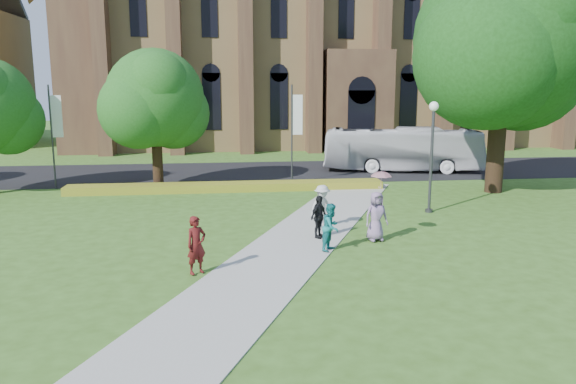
{
  "coord_description": "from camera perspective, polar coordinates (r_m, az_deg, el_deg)",
  "views": [
    {
      "loc": [
        -2.36,
        -18.66,
        6.02
      ],
      "look_at": [
        0.42,
        4.14,
        1.6
      ],
      "focal_mm": 35.0,
      "sensor_mm": 36.0,
      "label": 1
    }
  ],
  "objects": [
    {
      "name": "ground",
      "position": [
        19.75,
        0.25,
        -6.85
      ],
      "size": [
        160.0,
        160.0,
        0.0
      ],
      "primitive_type": "plane",
      "color": "#385A1B",
      "rests_on": "ground"
    },
    {
      "name": "road",
      "position": [
        39.2,
        -3.41,
        2.06
      ],
      "size": [
        160.0,
        10.0,
        0.02
      ],
      "primitive_type": "cube",
      "color": "black",
      "rests_on": "ground"
    },
    {
      "name": "footpath",
      "position": [
        20.69,
        -0.1,
        -5.96
      ],
      "size": [
        15.58,
        28.54,
        0.04
      ],
      "primitive_type": "cube",
      "rotation": [
        0.0,
        0.0,
        -0.44
      ],
      "color": "#B2B2A8",
      "rests_on": "ground"
    },
    {
      "name": "flower_hedge",
      "position": [
        32.39,
        -6.2,
        0.52
      ],
      "size": [
        18.0,
        1.4,
        0.45
      ],
      "primitive_type": "cube",
      "color": "gold",
      "rests_on": "ground"
    },
    {
      "name": "cathedral",
      "position": [
        60.09,
        5.22,
        17.51
      ],
      "size": [
        52.6,
        18.25,
        28.0
      ],
      "color": "brown",
      "rests_on": "ground"
    },
    {
      "name": "streetlamp",
      "position": [
        27.16,
        14.43,
        4.8
      ],
      "size": [
        0.44,
        0.44,
        5.24
      ],
      "color": "#38383D",
      "rests_on": "ground"
    },
    {
      "name": "large_tree",
      "position": [
        33.48,
        21.05,
        14.21
      ],
      "size": [
        9.6,
        9.6,
        13.2
      ],
      "color": "#332114",
      "rests_on": "ground"
    },
    {
      "name": "street_tree_1",
      "position": [
        33.37,
        -13.38,
        9.24
      ],
      "size": [
        5.6,
        5.6,
        8.05
      ],
      "color": "#332114",
      "rests_on": "ground"
    },
    {
      "name": "banner_pole_0",
      "position": [
        34.26,
        0.58,
        6.49
      ],
      "size": [
        0.7,
        0.1,
        6.0
      ],
      "color": "#38383D",
      "rests_on": "ground"
    },
    {
      "name": "banner_pole_1",
      "position": [
        35.27,
        -22.71,
        5.78
      ],
      "size": [
        0.7,
        0.1,
        6.0
      ],
      "color": "#38383D",
      "rests_on": "ground"
    },
    {
      "name": "tour_coach",
      "position": [
        40.07,
        11.55,
        4.27
      ],
      "size": [
        11.28,
        4.91,
        3.06
      ],
      "primitive_type": "imported",
      "rotation": [
        0.0,
        0.0,
        1.35
      ],
      "color": "white",
      "rests_on": "road"
    },
    {
      "name": "pedestrian_0",
      "position": [
        18.19,
        -9.29,
        -5.34
      ],
      "size": [
        0.82,
        0.76,
        1.88
      ],
      "primitive_type": "imported",
      "rotation": [
        0.0,
        0.0,
        0.59
      ],
      "color": "#4D1211",
      "rests_on": "footpath"
    },
    {
      "name": "pedestrian_1",
      "position": [
        20.51,
        4.42,
        -3.56
      ],
      "size": [
        1.04,
        1.08,
        1.75
      ],
      "primitive_type": "imported",
      "rotation": [
        0.0,
        0.0,
        0.94
      ],
      "color": "#187879",
      "rests_on": "footpath"
    },
    {
      "name": "pedestrian_2",
      "position": [
        23.67,
        3.48,
        -1.48
      ],
      "size": [
        1.36,
        1.13,
        1.83
      ],
      "primitive_type": "imported",
      "rotation": [
        0.0,
        0.0,
        0.46
      ],
      "color": "#B8B8B8",
      "rests_on": "footpath"
    },
    {
      "name": "pedestrian_3",
      "position": [
        22.13,
        3.13,
        -2.53
      ],
      "size": [
        0.98,
        1.02,
        1.7
      ],
      "primitive_type": "imported",
      "rotation": [
        0.0,
        0.0,
        0.83
      ],
      "color": "black",
      "rests_on": "footpath"
    },
    {
      "name": "pedestrian_4",
      "position": [
        22.0,
        8.95,
        -2.44
      ],
      "size": [
        1.04,
        0.78,
        1.91
      ],
      "primitive_type": "imported",
      "rotation": [
        0.0,
        0.0,
        0.2
      ],
      "color": "gray",
      "rests_on": "footpath"
    },
    {
      "name": "parasol",
      "position": [
        21.88,
        9.43,
        0.95
      ],
      "size": [
        0.95,
        0.95,
        0.69
      ],
      "primitive_type": "imported",
      "rotation": [
        0.0,
        0.0,
        -0.24
      ],
      "color": "#CA8E99",
      "rests_on": "pedestrian_4"
    }
  ]
}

